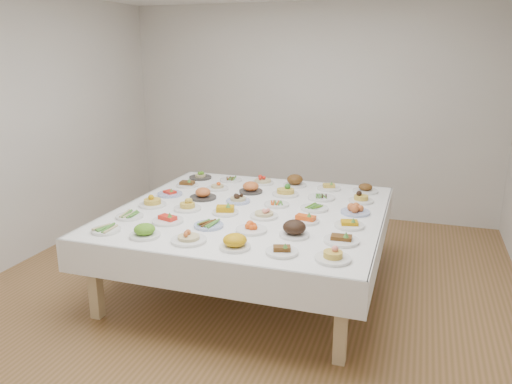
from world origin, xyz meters
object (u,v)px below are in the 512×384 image
(dish_0, at_px, (106,229))
(dish_18, at_px, (170,192))
(display_table, at_px, (251,216))
(dish_35, at_px, (365,186))

(dish_0, relative_size, dish_18, 0.94)
(display_table, distance_m, dish_18, 0.97)
(dish_0, height_order, dish_18, dish_18)
(display_table, relative_size, dish_0, 10.35)
(dish_18, distance_m, dish_35, 2.04)
(dish_18, bearing_deg, dish_0, -89.33)
(dish_18, bearing_deg, dish_35, 21.70)
(dish_18, bearing_deg, display_table, -11.48)
(dish_35, bearing_deg, dish_18, -158.30)
(dish_18, height_order, dish_35, dish_35)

